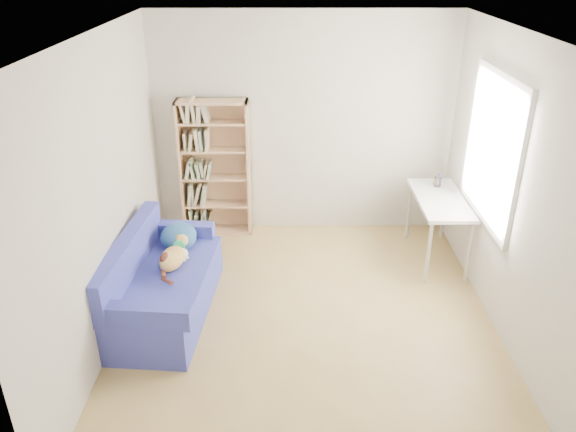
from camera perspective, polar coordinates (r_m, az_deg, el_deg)
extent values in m
plane|color=#A4864A|center=(5.42, 1.91, -10.52)|extent=(4.00, 4.00, 0.00)
cube|color=silver|center=(6.64, 1.55, 9.13)|extent=(3.50, 0.04, 2.60)
cube|color=silver|center=(3.04, 3.44, -13.15)|extent=(3.50, 0.04, 2.60)
cube|color=silver|center=(5.01, -18.30, 2.07)|extent=(0.04, 4.00, 2.60)
cube|color=silver|center=(5.13, 22.07, 2.02)|extent=(0.04, 4.00, 2.60)
cube|color=white|center=(4.40, 2.43, 17.86)|extent=(3.50, 4.00, 0.04)
cube|color=white|center=(5.59, 20.27, 6.40)|extent=(0.01, 1.20, 1.30)
cube|color=navy|center=(5.52, -12.29, -7.79)|extent=(0.90, 1.70, 0.41)
cube|color=navy|center=(5.39, -15.97, -4.08)|extent=(0.27, 1.65, 0.40)
cube|color=navy|center=(6.01, -11.18, -1.48)|extent=(0.78, 0.21, 0.18)
cube|color=navy|center=(4.76, -14.37, -9.77)|extent=(0.78, 0.21, 0.18)
cube|color=navy|center=(5.40, -12.30, -5.82)|extent=(0.87, 1.56, 0.05)
ellipsoid|color=#295584|center=(5.78, -11.04, -2.07)|extent=(0.36, 0.40, 0.27)
ellipsoid|color=#B86E15|center=(5.43, -11.70, -4.26)|extent=(0.26, 0.43, 0.17)
ellipsoid|color=silver|center=(5.53, -10.87, -3.84)|extent=(0.14, 0.19, 0.10)
ellipsoid|color=#33160D|center=(5.38, -12.14, -4.15)|extent=(0.15, 0.21, 0.08)
sphere|color=#B86E15|center=(5.66, -11.00, -2.44)|extent=(0.15, 0.15, 0.15)
cone|color=#B86E15|center=(5.66, -11.20, -1.67)|extent=(0.06, 0.07, 0.07)
cone|color=#B86E15|center=(5.60, -11.32, -1.99)|extent=(0.06, 0.07, 0.07)
cylinder|color=#2AD58C|center=(5.61, -11.16, -2.97)|extent=(0.12, 0.05, 0.11)
cylinder|color=#33160D|center=(5.26, -12.35, -5.85)|extent=(0.08, 0.16, 0.06)
cube|color=tan|center=(6.77, -10.74, 4.73)|extent=(0.03, 0.26, 1.64)
cube|color=tan|center=(6.67, -4.02, 4.81)|extent=(0.03, 0.26, 1.64)
cube|color=tan|center=(6.47, -7.82, 11.46)|extent=(0.82, 0.26, 0.03)
cube|color=tan|center=(7.04, -7.04, -1.36)|extent=(0.82, 0.26, 0.03)
cube|color=tan|center=(6.82, -7.29, 5.13)|extent=(0.82, 0.02, 1.64)
cube|color=white|center=(6.28, 15.25, 1.62)|extent=(0.51, 1.12, 0.04)
cylinder|color=silver|center=(6.93, 15.55, 0.52)|extent=(0.04, 0.04, 0.71)
cylinder|color=silver|center=(6.06, 17.88, -3.63)|extent=(0.04, 0.04, 0.71)
cylinder|color=silver|center=(6.83, 12.19, 0.53)|extent=(0.04, 0.04, 0.71)
cylinder|color=silver|center=(5.95, 14.07, -3.69)|extent=(0.04, 0.04, 0.71)
cylinder|color=white|center=(6.56, 14.94, 3.37)|extent=(0.09, 0.09, 0.10)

